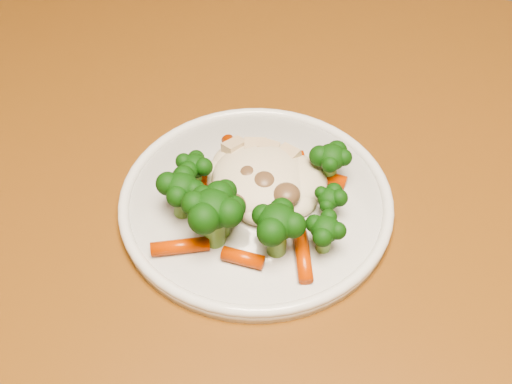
% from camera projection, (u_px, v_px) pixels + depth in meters
% --- Properties ---
extents(dining_table, '(1.25, 0.90, 0.75)m').
position_uv_depth(dining_table, '(339.00, 253.00, 0.67)').
color(dining_table, brown).
rests_on(dining_table, ground).
extents(plate, '(0.24, 0.24, 0.01)m').
position_uv_depth(plate, '(256.00, 203.00, 0.57)').
color(plate, silver).
rests_on(plate, dining_table).
extents(meal, '(0.17, 0.15, 0.05)m').
position_uv_depth(meal, '(248.00, 195.00, 0.54)').
color(meal, beige).
rests_on(meal, plate).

